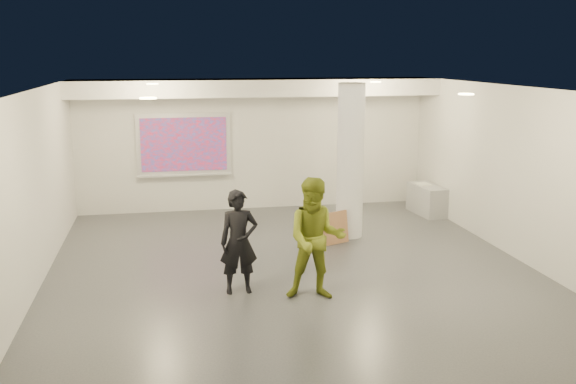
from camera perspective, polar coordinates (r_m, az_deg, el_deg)
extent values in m
cube|color=#383A3F|center=(10.79, 0.40, -6.94)|extent=(8.00, 9.00, 0.01)
cube|color=white|center=(10.21, 0.43, 9.17)|extent=(8.00, 9.00, 0.01)
cube|color=silver|center=(14.78, -3.02, 4.26)|extent=(8.00, 0.01, 3.00)
cube|color=silver|center=(6.20, 8.67, -7.18)|extent=(8.00, 0.01, 3.00)
cube|color=silver|center=(10.40, -21.75, 0.01)|extent=(0.01, 9.00, 3.00)
cube|color=silver|center=(11.84, 19.77, 1.56)|extent=(0.01, 9.00, 3.00)
cube|color=silver|center=(14.11, -2.76, 9.27)|extent=(8.00, 1.10, 0.36)
cylinder|color=#FFED92|center=(12.51, -11.96, 9.38)|extent=(0.22, 0.22, 0.02)
cylinder|color=#FFED92|center=(13.20, 7.79, 9.67)|extent=(0.22, 0.22, 0.02)
cylinder|color=#FFED92|center=(8.52, -12.33, 8.15)|extent=(0.22, 0.22, 0.02)
cylinder|color=#FFED92|center=(9.50, 15.56, 8.38)|extent=(0.22, 0.22, 0.02)
cylinder|color=white|center=(12.47, 5.56, 2.74)|extent=(0.52, 0.52, 3.00)
cube|color=silver|center=(14.60, -9.25, 4.22)|extent=(2.10, 0.06, 1.40)
cube|color=#0057AF|center=(14.55, -9.24, 4.19)|extent=(1.90, 0.01, 1.20)
cube|color=silver|center=(14.65, -9.14, 1.47)|extent=(2.10, 0.08, 0.04)
cube|color=#96989B|center=(14.74, 12.24, -0.67)|extent=(0.57, 1.16, 0.65)
cube|color=white|center=(14.75, 11.92, 0.69)|extent=(0.29, 0.36, 0.02)
cube|color=#956642|center=(12.20, 4.24, -3.20)|extent=(0.57, 0.35, 0.61)
cube|color=#956642|center=(12.25, 3.91, -3.49)|extent=(0.46, 0.31, 0.46)
imported|color=black|center=(9.63, -4.39, -4.45)|extent=(0.58, 0.39, 1.58)
imported|color=olive|center=(9.35, 2.51, -4.19)|extent=(0.99, 0.84, 1.81)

